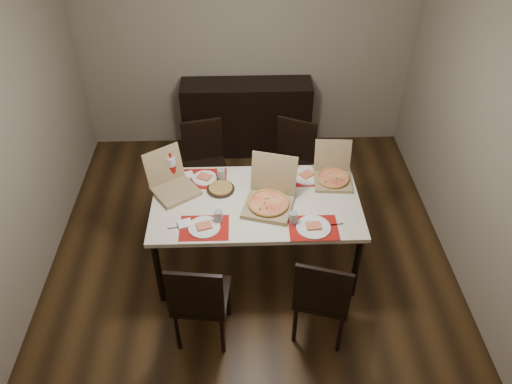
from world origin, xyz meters
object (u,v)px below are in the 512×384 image
chair_near_left (199,299)px  chair_far_left (205,161)px  sideboard (247,118)px  chair_near_right (322,295)px  dining_table (256,207)px  dip_bowl (267,186)px  soda_bottle (171,168)px  pizza_box_center (269,200)px  chair_far_right (292,161)px

chair_near_left → chair_far_left: size_ratio=1.00×
sideboard → chair_near_right: 2.76m
dining_table → dip_bowl: bearing=59.0°
dining_table → dip_bowl: dip_bowl is taller
chair_near_right → chair_far_left: 2.02m
chair_near_left → soda_bottle: (-0.29, 1.20, 0.36)m
pizza_box_center → soda_bottle: size_ratio=1.88×
chair_far_left → sideboard: bearing=64.5°
soda_bottle → chair_far_left: bearing=66.4°
dining_table → chair_far_left: size_ratio=1.94×
sideboard → chair_near_right: chair_near_right is taller
dip_bowl → soda_bottle: (-0.86, 0.16, 0.11)m
dining_table → chair_near_right: (0.48, -0.85, -0.17)m
pizza_box_center → chair_near_left: bearing=-125.7°
chair_far_right → soda_bottle: size_ratio=3.30×
chair_far_left → pizza_box_center: size_ratio=1.75×
dining_table → pizza_box_center: (0.11, -0.06, 0.13)m
sideboard → pizza_box_center: size_ratio=2.83×
chair_near_right → chair_far_right: same height
pizza_box_center → dip_bowl: pizza_box_center is taller
chair_far_right → dip_bowl: chair_far_right is taller
sideboard → dip_bowl: bearing=-84.6°
chair_far_left → dip_bowl: chair_far_left is taller
chair_near_left → chair_near_right: bearing=0.4°
chair_near_right → pizza_box_center: pizza_box_center is taller
chair_far_left → dining_table: bearing=-61.7°
sideboard → chair_near_left: bearing=-98.6°
chair_near_right → dip_bowl: size_ratio=8.84×
chair_near_left → soda_bottle: bearing=103.7°
sideboard → dining_table: sideboard is taller
chair_far_left → pizza_box_center: (0.61, -0.98, 0.30)m
chair_near_right → pizza_box_center: 0.92m
chair_near_right → soda_bottle: 1.75m
dip_bowl → chair_near_left: bearing=-118.8°
dining_table → soda_bottle: 0.85m
soda_bottle → dining_table: bearing=-24.5°
sideboard → chair_near_left: chair_near_left is taller
chair_near_left → chair_near_right: size_ratio=1.00×
chair_far_left → soda_bottle: soda_bottle is taller
chair_near_left → chair_far_left: bearing=91.2°
chair_near_left → pizza_box_center: size_ratio=1.75×
chair_near_left → dip_bowl: bearing=61.2°
sideboard → pizza_box_center: pizza_box_center is taller
chair_near_right → sideboard: bearing=101.2°
chair_near_right → chair_far_right: bearing=92.7°
sideboard → dip_bowl: size_ratio=14.26×
soda_bottle → sideboard: bearing=65.2°
sideboard → chair_near_left: size_ratio=1.61×
chair_far_right → pizza_box_center: 1.05m
soda_bottle → chair_near_left: bearing=-76.3°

